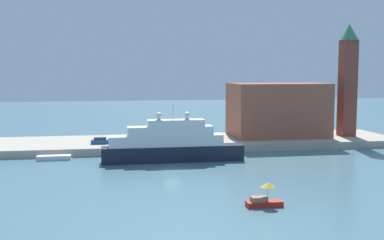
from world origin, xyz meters
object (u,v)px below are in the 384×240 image
Objects in this scene: small_motorboat at (264,198)px; bell_tower at (348,76)px; large_yacht at (171,144)px; person_figure at (125,139)px; work_barge at (54,158)px; harbor_building at (278,110)px; parked_car at (101,141)px; mooring_bollard at (158,144)px.

bell_tower is (36.73, 49.33, 14.67)m from small_motorboat.
large_yacht reaches higher than small_motorboat.
bell_tower is (44.27, 17.13, 12.51)m from large_yacht.
bell_tower is at bearing 2.96° from person_figure.
bell_tower reaches higher than person_figure.
large_yacht reaches higher than person_figure.
person_figure is at bearing 33.49° from work_barge.
large_yacht is at bearing -144.73° from harbor_building.
bell_tower is (66.17, 11.86, 15.29)m from work_barge.
work_barge is at bearing 128.16° from small_motorboat.
work_barge is 0.29× the size of harbor_building.
parked_car is (-57.46, -2.94, -13.57)m from bell_tower.
parked_car is at bearing -177.07° from bell_tower.
bell_tower is 14.81× the size of person_figure.
small_motorboat reaches higher than mooring_bollard.
large_yacht is 22.70m from work_barge.
mooring_bollard is (20.30, 4.12, 1.56)m from work_barge.
parked_car is 12.54m from mooring_bollard.
large_yacht is at bearing -60.80° from person_figure.
small_motorboat is (7.55, -32.20, -2.16)m from large_yacht.
person_figure is at bearing -177.04° from bell_tower.
person_figure is at bearing -171.46° from harbor_building.
small_motorboat is at bearing -77.60° from mooring_bollard.
bell_tower is at bearing 53.33° from small_motorboat.
mooring_bollard is (-29.66, -10.46, -5.82)m from harbor_building.
bell_tower is 54.07m from person_figure.
large_yacht is 6.22× the size of parked_car.
harbor_building is at bearing 7.81° from parked_car.
work_barge is 1.47× the size of parked_car.
harbor_building is 25.88× the size of mooring_bollard.
parked_car is (-13.19, 14.19, -1.06)m from large_yacht.
person_figure is (13.84, 9.16, 1.96)m from work_barge.
person_figure is 2.10× the size of mooring_bollard.
parked_car reaches higher than mooring_bollard.
small_motorboat is 2.56× the size of person_figure.
mooring_bollard is (-9.15, 41.59, 0.94)m from small_motorboat.
large_yacht reaches higher than work_barge.
work_barge is (-21.90, 5.27, -2.78)m from large_yacht.
work_barge is at bearing -169.84° from bell_tower.
work_barge is (-29.45, 37.47, -0.62)m from small_motorboat.
large_yacht reaches higher than parked_car.
bell_tower is 6.15× the size of parked_car.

